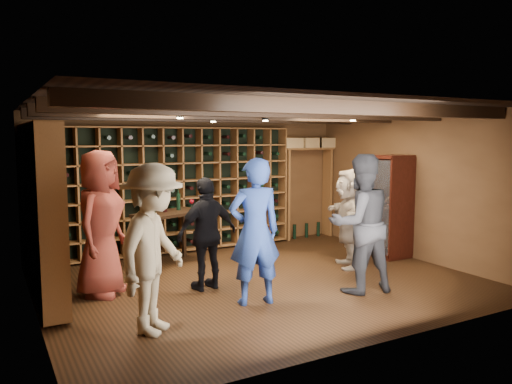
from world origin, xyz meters
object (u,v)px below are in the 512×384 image
man_blue_shirt (255,232)px  guest_beige (349,218)px  guest_khaki (154,249)px  guest_woman_black (207,234)px  man_grey_suit (360,224)px  guest_red_floral (100,223)px  tasting_table (169,218)px  display_cabinet (392,208)px

man_blue_shirt → guest_beige: (2.19, 0.85, -0.12)m
guest_beige → guest_khaki: bearing=-45.0°
man_blue_shirt → guest_khaki: size_ratio=1.01×
guest_woman_black → man_grey_suit: bearing=139.5°
guest_khaki → guest_beige: bearing=-28.1°
guest_red_floral → tasting_table: 1.69m
man_grey_suit → tasting_table: man_grey_suit is taller
man_grey_suit → guest_beige: 1.31m
guest_woman_black → man_blue_shirt: bearing=99.7°
guest_khaki → man_grey_suit: bearing=-44.9°
display_cabinet → man_grey_suit: size_ratio=0.94×
man_blue_shirt → guest_woman_black: 0.90m
man_grey_suit → display_cabinet: bearing=-135.7°
man_blue_shirt → guest_red_floral: guest_red_floral is taller
man_blue_shirt → guest_woman_black: (-0.28, 0.84, -0.14)m
man_blue_shirt → guest_woman_black: size_ratio=1.19×
man_blue_shirt → guest_woman_black: man_blue_shirt is taller
tasting_table → guest_red_floral: bearing=-163.2°
display_cabinet → man_blue_shirt: man_blue_shirt is taller
display_cabinet → guest_beige: display_cabinet is taller
guest_khaki → display_cabinet: bearing=-30.2°
guest_woman_black → guest_khaki: (-1.10, -1.15, 0.13)m
man_grey_suit → guest_khaki: man_grey_suit is taller
display_cabinet → guest_beige: bearing=-171.5°
guest_red_floral → tasting_table: size_ratio=1.48×
guest_khaki → tasting_table: bearing=21.8°
man_grey_suit → guest_beige: size_ratio=1.17×
guest_woman_black → guest_khaki: size_ratio=0.85×
man_grey_suit → guest_red_floral: size_ratio=0.97×
guest_red_floral → guest_khaki: size_ratio=1.06×
man_blue_shirt → man_grey_suit: 1.50m
display_cabinet → man_grey_suit: man_grey_suit is taller
display_cabinet → guest_red_floral: 4.87m
man_grey_suit → guest_woman_black: 2.08m
man_blue_shirt → man_grey_suit: (1.48, -0.25, 0.02)m
guest_woman_black → guest_khaki: 1.60m
guest_red_floral → guest_khaki: 1.61m
guest_khaki → man_blue_shirt: bearing=-33.6°
man_grey_suit → tasting_table: (-1.78, 2.59, -0.16)m
man_blue_shirt → guest_khaki: (-1.38, -0.30, -0.01)m
guest_red_floral → guest_woman_black: 1.41m
display_cabinet → guest_red_floral: guest_red_floral is taller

